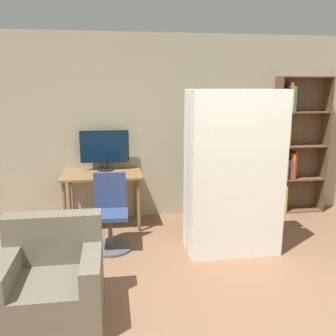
# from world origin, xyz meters

# --- Properties ---
(wall_back) EXTENTS (8.00, 0.06, 2.70)m
(wall_back) POSITION_xyz_m (0.00, 3.13, 1.35)
(wall_back) COLOR tan
(wall_back) RESTS_ON ground
(desk) EXTENTS (1.10, 0.69, 0.77)m
(desk) POSITION_xyz_m (-1.39, 2.76, 0.66)
(desk) COLOR brown
(desk) RESTS_ON ground
(monitor) EXTENTS (0.69, 0.24, 0.57)m
(monitor) POSITION_xyz_m (-1.34, 2.96, 1.09)
(monitor) COLOR black
(monitor) RESTS_ON desk
(office_chair) EXTENTS (0.52, 0.52, 0.92)m
(office_chair) POSITION_xyz_m (-1.29, 2.00, 0.37)
(office_chair) COLOR #4C4C51
(office_chair) RESTS_ON ground
(bookshelf) EXTENTS (0.82, 0.28, 2.10)m
(bookshelf) POSITION_xyz_m (1.54, 3.00, 1.00)
(bookshelf) COLOR brown
(bookshelf) RESTS_ON ground
(mattress_near) EXTENTS (1.08, 0.27, 1.93)m
(mattress_near) POSITION_xyz_m (0.16, 1.56, 0.96)
(mattress_near) COLOR silver
(mattress_near) RESTS_ON ground
(mattress_far) EXTENTS (1.08, 0.26, 1.93)m
(mattress_far) POSITION_xyz_m (0.16, 1.86, 0.96)
(mattress_far) COLOR silver
(mattress_far) RESTS_ON ground
(armchair) EXTENTS (0.85, 0.80, 0.85)m
(armchair) POSITION_xyz_m (-1.78, 0.64, 0.32)
(armchair) COLOR #665B4C
(armchair) RESTS_ON ground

